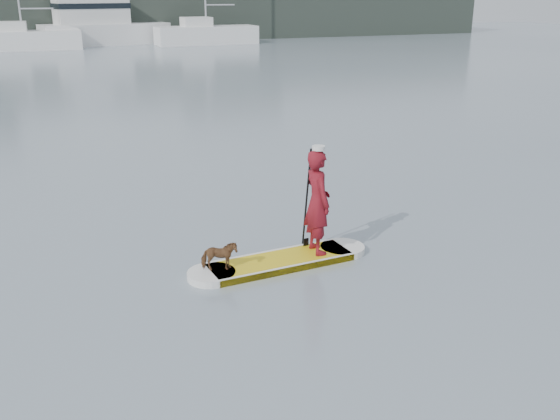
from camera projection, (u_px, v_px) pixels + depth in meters
name	position (u px, v px, depth m)	size (l,w,h in m)	color
ground	(177.00, 284.00, 10.04)	(140.00, 140.00, 0.00)	slate
paddleboard	(280.00, 261.00, 10.72)	(3.29, 0.97, 0.12)	gold
paddler	(318.00, 202.00, 10.69)	(0.67, 0.44, 1.83)	maroon
white_cap	(319.00, 148.00, 10.38)	(0.22, 0.22, 0.07)	silver
dog	(219.00, 256.00, 10.17)	(0.27, 0.59, 0.50)	brown
paddle	(306.00, 210.00, 11.01)	(0.10, 0.30, 2.00)	black
sailboat_d	(22.00, 38.00, 49.26)	(8.90, 3.10, 12.96)	white
sailboat_e	(206.00, 33.00, 54.67)	(8.84, 2.99, 12.76)	white
motor_yacht_a	(99.00, 23.00, 53.82)	(11.25, 5.32, 6.49)	white
shore_mass	(39.00, 8.00, 55.41)	(90.00, 6.00, 6.00)	#212923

